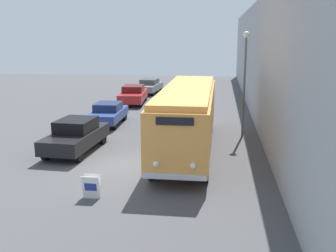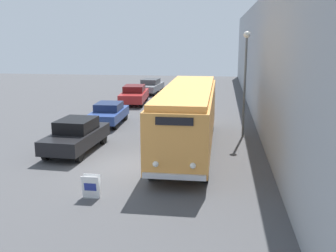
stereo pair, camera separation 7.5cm
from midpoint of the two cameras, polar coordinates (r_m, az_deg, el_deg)
ground_plane at (r=17.48m, az=-6.00°, el=-5.64°), size 80.00×80.00×0.00m
building_wall_right at (r=26.24m, az=13.17°, el=9.04°), size 0.30×60.00×7.84m
vintage_bus at (r=19.16m, az=3.01°, el=1.67°), size 2.41×11.26×3.16m
sign_board at (r=14.11m, az=-10.96°, el=-8.69°), size 0.62×0.32×0.83m
streetlamp at (r=21.92m, az=11.28°, el=8.15°), size 0.36×0.36×5.80m
parked_car_near at (r=19.72m, az=-13.06°, el=-1.30°), size 2.13×4.62×1.60m
parked_car_mid at (r=25.44m, az=-8.53°, el=1.86°), size 1.90×4.18×1.38m
parked_car_far at (r=33.05m, az=-4.86°, el=4.58°), size 2.27×4.93×1.53m
parked_car_distant at (r=39.09m, az=-2.51°, el=5.83°), size 2.11×4.87×1.41m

